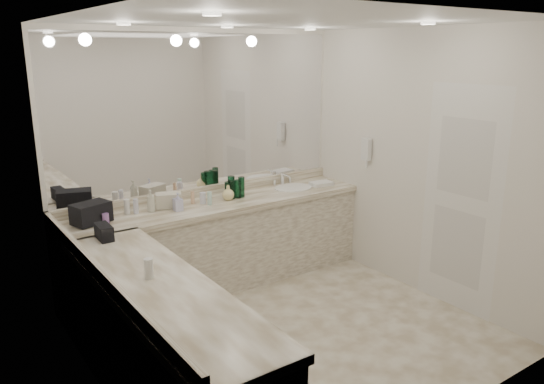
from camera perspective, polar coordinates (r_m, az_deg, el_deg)
floor at (r=4.80m, az=1.79°, el=-14.74°), size 3.20×3.20×0.00m
ceiling at (r=4.17m, az=2.10°, el=17.98°), size 3.20×3.20×0.00m
wall_back at (r=5.55m, az=-7.41°, el=3.64°), size 3.20×0.02×2.60m
wall_left at (r=3.62m, az=-18.82°, el=-3.24°), size 0.02×3.00×2.60m
wall_right at (r=5.40m, az=15.67°, el=2.89°), size 0.02×3.00×2.60m
vanity_back_base at (r=5.54m, az=-5.65°, el=-5.81°), size 3.20×0.60×0.84m
vanity_back_top at (r=5.39m, az=-5.72°, el=-1.37°), size 3.20×0.64×0.06m
vanity_left_base at (r=3.81m, az=-11.81°, el=-16.37°), size 0.60×2.40×0.84m
vanity_left_top at (r=3.60m, az=-12.05°, el=-10.20°), size 0.64×2.42×0.06m
backsplash_back at (r=5.61m, az=-7.19°, el=0.11°), size 3.20×0.04×0.10m
backsplash_left at (r=3.74m, az=-18.07°, el=-8.29°), size 0.04×3.00×0.10m
mirror_back at (r=5.47m, az=-7.52°, el=8.51°), size 3.12×0.01×1.55m
mirror_left at (r=3.51m, az=-19.28°, el=4.18°), size 0.01×2.92×1.55m
sink at (r=5.89m, az=2.30°, el=0.38°), size 0.44×0.44×0.03m
faucet at (r=6.04m, az=1.10°, el=1.48°), size 0.24×0.16×0.14m
wall_phone at (r=5.82m, az=10.12°, el=4.56°), size 0.06×0.10×0.24m
door at (r=5.15m, az=19.65°, el=-0.87°), size 0.02×0.82×2.10m
black_toiletry_bag at (r=4.92m, az=-18.87°, el=-2.24°), size 0.36×0.29×0.18m
black_bag_spill at (r=4.51m, az=-17.63°, el=-4.12°), size 0.11×0.23×0.12m
cream_cosmetic_case at (r=5.24m, az=-11.06°, el=-0.93°), size 0.28×0.22×0.14m
hand_towel at (r=6.02m, az=5.34°, el=0.90°), size 0.26×0.19×0.04m
lotion_left at (r=3.67m, az=-13.13°, el=-8.03°), size 0.06×0.06×0.14m
soap_bottle_a at (r=5.13m, az=-12.90°, el=-0.93°), size 0.10×0.10×0.21m
soap_bottle_b at (r=5.11m, az=-10.09°, el=-1.05°), size 0.08×0.08×0.18m
soap_bottle_c at (r=5.42m, az=-4.74°, el=-0.04°), size 0.14×0.14×0.16m
green_bottle_0 at (r=5.45m, az=-4.77°, el=0.16°), size 0.06×0.06×0.18m
green_bottle_1 at (r=5.49m, az=-3.67°, el=0.35°), size 0.06×0.06×0.19m
green_bottle_2 at (r=5.51m, az=-3.31°, el=0.53°), size 0.07×0.07×0.22m
green_bottle_3 at (r=5.56m, az=-4.40°, el=0.64°), size 0.07×0.07×0.21m
green_bottle_4 at (r=5.47m, az=-4.38°, el=0.28°), size 0.07×0.07×0.19m
amenity_bottle_0 at (r=5.27m, az=-6.73°, el=-0.69°), size 0.04×0.04×0.13m
amenity_bottle_1 at (r=5.33m, az=-8.54°, el=-0.58°), size 0.04×0.04×0.13m
amenity_bottle_2 at (r=4.98m, az=-17.28°, el=-2.61°), size 0.04×0.04×0.06m
amenity_bottle_3 at (r=5.32m, az=-7.46°, el=-0.65°), size 0.06×0.06×0.11m
amenity_bottle_4 at (r=5.12m, az=-15.33°, el=-1.53°), size 0.05×0.05×0.14m
amenity_bottle_5 at (r=5.11m, az=-14.43°, el=-1.50°), size 0.05×0.05×0.14m
amenity_bottle_6 at (r=5.23m, az=-11.75°, el=-0.99°), size 0.05×0.05×0.14m
amenity_bottle_7 at (r=4.87m, az=-17.46°, el=-2.80°), size 0.06×0.06×0.10m
amenity_bottle_8 at (r=5.00m, az=-18.04°, el=-2.43°), size 0.06×0.06×0.10m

